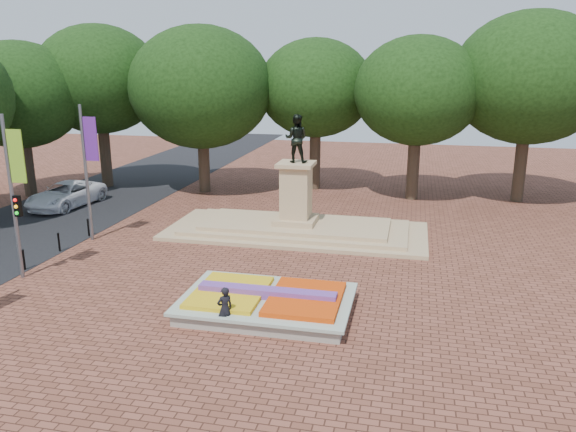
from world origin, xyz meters
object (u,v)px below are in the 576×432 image
object	(u,v)px
monument	(296,217)
pedestrian	(225,309)
flower_bed	(268,302)
van	(66,195)

from	to	relation	value
monument	pedestrian	size ratio (longest dim) A/B	8.86
flower_bed	monument	xyz separation A→B (m)	(-1.03, 10.00, 0.50)
van	pedestrian	bearing A→B (deg)	-37.19
monument	pedestrian	world-z (taller)	monument
flower_bed	monument	world-z (taller)	monument
monument	pedestrian	distance (m)	11.78
van	pedestrian	xyz separation A→B (m)	(15.60, -14.23, -0.00)
van	pedestrian	world-z (taller)	van
pedestrian	flower_bed	bearing A→B (deg)	-164.27
flower_bed	monument	distance (m)	10.07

